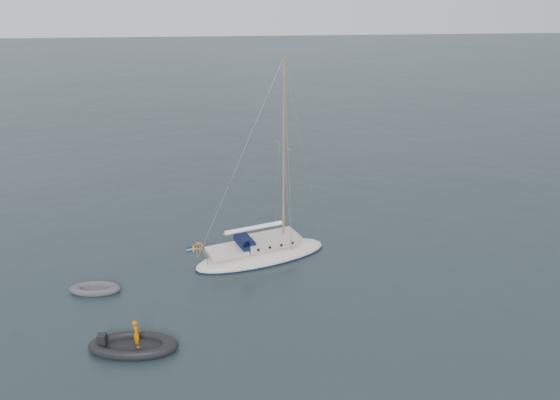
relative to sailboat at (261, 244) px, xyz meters
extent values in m
plane|color=black|center=(1.58, -1.20, -0.97)|extent=(300.00, 300.00, 0.00)
ellipsoid|color=white|center=(0.00, 0.00, -0.82)|extent=(8.51, 2.65, 1.42)
cube|color=beige|center=(0.66, 0.00, 0.15)|extent=(3.40, 1.80, 0.52)
cube|color=white|center=(-2.27, 0.00, 0.00)|extent=(2.27, 1.80, 0.24)
cylinder|color=#0D1533|center=(-1.09, 0.00, 0.41)|extent=(0.91, 1.56, 0.91)
cube|color=#0D1533|center=(-1.28, 0.00, 0.60)|extent=(0.43, 1.56, 0.38)
cylinder|color=olive|center=(1.51, 0.00, 5.56)|extent=(0.14, 0.14, 11.35)
cylinder|color=olive|center=(1.51, 0.00, 6.13)|extent=(0.05, 2.08, 0.05)
cylinder|color=olive|center=(-0.48, 0.00, 1.16)|extent=(3.97, 0.09, 0.09)
cylinder|color=white|center=(-0.48, 0.00, 1.21)|extent=(3.69, 0.26, 0.26)
cylinder|color=gray|center=(-3.78, 0.00, 0.41)|extent=(0.04, 2.08, 0.04)
torus|color=#E6590E|center=(-3.83, 0.57, 0.41)|extent=(0.51, 0.09, 0.51)
cylinder|color=olive|center=(-4.12, 0.00, 0.31)|extent=(0.03, 0.03, 0.85)
cube|color=navy|center=(-4.40, 0.00, 0.59)|extent=(0.57, 0.02, 0.36)
cube|color=#FAB900|center=(-4.40, 0.00, 0.59)|extent=(0.59, 0.03, 0.09)
cube|color=#FAB900|center=(-4.30, 0.00, 0.59)|extent=(0.09, 0.03, 0.38)
cylinder|color=black|center=(-0.57, 0.91, 0.15)|extent=(0.17, 0.06, 0.17)
cylinder|color=black|center=(-0.57, -0.91, 0.15)|extent=(0.17, 0.06, 0.17)
cylinder|color=black|center=(0.19, 0.91, 0.15)|extent=(0.17, 0.06, 0.17)
cylinder|color=black|center=(0.19, -0.91, 0.15)|extent=(0.17, 0.06, 0.17)
cylinder|color=black|center=(0.94, 0.91, 0.15)|extent=(0.17, 0.06, 0.17)
cylinder|color=black|center=(0.94, -0.91, 0.15)|extent=(0.17, 0.06, 0.17)
cylinder|color=black|center=(1.70, 0.91, 0.15)|extent=(0.17, 0.06, 0.17)
cylinder|color=black|center=(1.70, -0.91, 0.15)|extent=(0.17, 0.06, 0.17)
cube|color=#535257|center=(-9.50, -2.99, -0.84)|extent=(1.73, 0.71, 0.10)
cube|color=black|center=(-6.65, -8.47, -0.81)|extent=(2.64, 1.10, 0.13)
cube|color=black|center=(-8.09, -8.47, -0.47)|extent=(0.39, 0.39, 0.66)
imported|color=#D56A01|center=(-6.43, -8.47, -0.07)|extent=(0.51, 0.60, 1.40)
camera|label=1|loc=(-2.05, -30.23, 15.13)|focal=35.00mm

